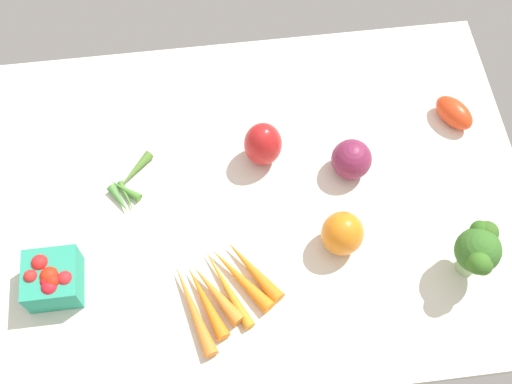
# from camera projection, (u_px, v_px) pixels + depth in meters

# --- Properties ---
(tablecloth) EXTENTS (1.04, 0.76, 0.02)m
(tablecloth) POSITION_uv_depth(u_px,v_px,m) (256.00, 199.00, 1.27)
(tablecloth) COLOR silver
(tablecloth) RESTS_ON ground
(okra_pile) EXTENTS (0.09, 0.13, 0.02)m
(okra_pile) POSITION_uv_depth(u_px,v_px,m) (128.00, 185.00, 1.26)
(okra_pile) COLOR #4E883F
(okra_pile) RESTS_ON tablecloth
(broccoli_head) EXTENTS (0.08, 0.10, 0.12)m
(broccoli_head) POSITION_uv_depth(u_px,v_px,m) (478.00, 249.00, 1.13)
(broccoli_head) COLOR #9BC285
(broccoli_head) RESTS_ON tablecloth
(red_onion_center) EXTENTS (0.08, 0.08, 0.08)m
(red_onion_center) POSITION_uv_depth(u_px,v_px,m) (351.00, 159.00, 1.26)
(red_onion_center) COLOR maroon
(red_onion_center) RESTS_ON tablecloth
(carrot_bunch) EXTENTS (0.20, 0.21, 0.03)m
(carrot_bunch) POSITION_uv_depth(u_px,v_px,m) (223.00, 290.00, 1.16)
(carrot_bunch) COLOR orange
(carrot_bunch) RESTS_ON tablecloth
(berry_basket) EXTENTS (0.09, 0.09, 0.08)m
(berry_basket) POSITION_uv_depth(u_px,v_px,m) (52.00, 279.00, 1.14)
(berry_basket) COLOR teal
(berry_basket) RESTS_ON tablecloth
(roma_tomato) EXTENTS (0.09, 0.10, 0.05)m
(roma_tomato) POSITION_uv_depth(u_px,v_px,m) (454.00, 113.00, 1.32)
(roma_tomato) COLOR red
(roma_tomato) RESTS_ON tablecloth
(bell_pepper_red) EXTENTS (0.10, 0.10, 0.10)m
(bell_pepper_red) POSITION_uv_depth(u_px,v_px,m) (263.00, 144.00, 1.26)
(bell_pepper_red) COLOR red
(bell_pepper_red) RESTS_ON tablecloth
(bell_pepper_orange) EXTENTS (0.10, 0.10, 0.09)m
(bell_pepper_orange) POSITION_uv_depth(u_px,v_px,m) (342.00, 233.00, 1.18)
(bell_pepper_orange) COLOR orange
(bell_pepper_orange) RESTS_ON tablecloth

